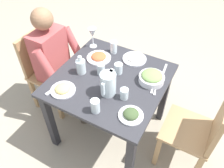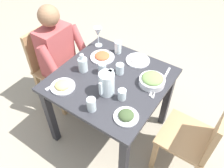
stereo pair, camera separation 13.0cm
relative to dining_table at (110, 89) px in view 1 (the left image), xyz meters
The scene contains 22 objects.
ground_plane 0.61m from the dining_table, ahead, with size 8.00×8.00×0.00m, color #9E937F.
dining_table is the anchor object (origin of this frame).
chair_near 0.80m from the dining_table, 93.86° to the right, with size 0.40×0.40×0.86m.
chair_far 0.80m from the dining_table, 93.23° to the left, with size 0.40×0.40×0.86m.
diner_near 0.59m from the dining_table, 95.19° to the right, with size 0.48×0.53×1.16m.
water_pitcher 0.27m from the dining_table, 24.40° to the left, with size 0.16×0.12×0.19m.
salad_bowl 0.37m from the dining_table, 113.33° to the left, with size 0.21×0.21×0.09m.
plate_rice_curry 0.32m from the dining_table, 130.36° to the right, with size 0.22×0.22×0.05m.
plate_fries 0.41m from the dining_table, 40.53° to the right, with size 0.20×0.20×0.05m.
plate_dolmas 0.44m from the dining_table, 49.87° to the left, with size 0.18×0.18×0.05m.
plate_yoghurt 0.36m from the dining_table, 167.38° to the left, with size 0.21×0.21×0.04m.
water_glass_near_left 0.39m from the dining_table, 12.20° to the left, with size 0.07×0.07×0.11m, color silver.
water_glass_by_pitcher 0.29m from the dining_table, 55.82° to the left, with size 0.06×0.06×0.09m, color silver.
water_glass_far_left 0.20m from the dining_table, 165.51° to the left, with size 0.07×0.07×0.09m, color silver.
water_glass_near_right 0.40m from the dining_table, 156.45° to the right, with size 0.06×0.06×0.11m, color silver.
water_glass_center 0.20m from the dining_table, 101.72° to the right, with size 0.07×0.07×0.10m, color silver.
wine_glass 0.55m from the dining_table, 131.49° to the right, with size 0.08×0.08×0.20m.
oil_carafe 0.31m from the dining_table, 79.79° to the right, with size 0.08×0.08×0.16m.
fork_near 0.38m from the dining_table, 104.02° to the left, with size 0.17×0.03×0.01m, color silver.
knife_near 0.49m from the dining_table, 129.84° to the left, with size 0.18×0.02×0.01m, color silver.
fork_far 0.47m from the dining_table, 45.81° to the right, with size 0.17×0.03×0.01m, color silver.
knife_far 0.39m from the dining_table, 102.88° to the left, with size 0.18×0.02×0.01m, color silver.
Camera 1 is at (1.19, 0.67, 2.02)m, focal length 36.77 mm.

